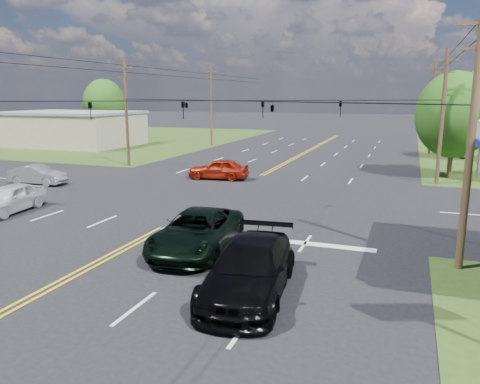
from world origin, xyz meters
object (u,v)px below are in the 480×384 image
at_px(retail_nw, 71,130).
at_px(sedan_silver, 38,175).
at_px(pole_ne, 442,116).
at_px(tree_right_a, 454,115).
at_px(pole_right_far, 432,106).
at_px(tree_far_l, 104,103).
at_px(tree_right_b, 472,117).
at_px(suv_black, 250,269).
at_px(pickup_white, 10,198).
at_px(pole_left_far, 211,105).
at_px(pole_nw, 126,111).
at_px(pickup_dkgreen, 197,232).
at_px(pole_se, 471,136).

bearing_deg(retail_nw, sedan_silver, -55.31).
relative_size(pole_ne, tree_right_a, 1.16).
xyz_separation_m(pole_ne, tree_right_a, (1.00, 3.00, -0.05)).
bearing_deg(pole_right_far, tree_far_l, 174.92).
xyz_separation_m(tree_right_b, suv_black, (-10.08, -37.81, -3.35)).
distance_m(pole_ne, suv_black, 24.08).
height_order(pole_ne, sedan_silver, pole_ne).
bearing_deg(tree_right_b, pole_right_far, 131.19).
xyz_separation_m(pickup_white, sedan_silver, (-4.58, 7.00, -0.08)).
distance_m(retail_nw, suv_black, 51.09).
xyz_separation_m(pole_left_far, tree_right_b, (29.50, -4.00, -0.95)).
xyz_separation_m(retail_nw, pole_nw, (17.00, -13.00, 2.92)).
xyz_separation_m(pole_ne, suv_black, (-6.58, -22.81, -4.05)).
bearing_deg(tree_right_b, tree_far_l, 170.63).
distance_m(retail_nw, pole_right_far, 43.53).
bearing_deg(sedan_silver, pole_ne, -73.83).
distance_m(tree_right_b, suv_black, 39.27).
distance_m(tree_right_a, pickup_dkgreen, 25.37).
xyz_separation_m(retail_nw, pole_right_far, (43.00, 6.00, 3.17)).
xyz_separation_m(tree_right_a, tree_right_b, (2.50, 12.00, -0.65)).
distance_m(pole_left_far, sedan_silver, 29.36).
xyz_separation_m(pole_ne, sedan_silver, (-27.08, -10.00, -4.22)).
bearing_deg(pickup_dkgreen, suv_black, -49.66).
relative_size(retail_nw, pickup_dkgreen, 2.67).
bearing_deg(pickup_white, tree_right_b, 44.72).
height_order(retail_nw, pole_right_far, pole_right_far).
bearing_deg(pickup_dkgreen, pole_right_far, 69.80).
relative_size(retail_nw, pickup_white, 3.52).
xyz_separation_m(tree_right_a, suv_black, (-7.58, -25.81, -4.00)).
bearing_deg(tree_right_a, suv_black, -106.36).
xyz_separation_m(suv_black, pickup_white, (-15.92, 5.81, -0.09)).
xyz_separation_m(retail_nw, tree_right_b, (46.50, 2.00, 2.22)).
bearing_deg(pickup_dkgreen, pole_ne, 57.21).
xyz_separation_m(pole_se, tree_right_a, (1.00, 21.00, -0.05)).
distance_m(pole_right_far, tree_right_b, 5.40).
distance_m(pole_nw, pickup_white, 17.84).
relative_size(pole_nw, tree_far_l, 1.09).
bearing_deg(tree_right_b, pole_left_far, 172.28).
bearing_deg(retail_nw, tree_right_a, -12.80).
distance_m(tree_right_b, pickup_dkgreen, 37.20).
relative_size(pole_se, pole_nw, 1.00).
height_order(pole_right_far, sedan_silver, pole_right_far).
xyz_separation_m(tree_right_b, pickup_white, (-26.00, -32.00, -3.44)).
bearing_deg(pole_ne, retail_nw, 163.18).
bearing_deg(tree_right_b, pole_nw, -153.05).
height_order(retail_nw, pole_ne, pole_ne).
height_order(tree_right_b, pickup_white, tree_right_b).
height_order(tree_right_a, suv_black, tree_right_a).
bearing_deg(pole_right_far, pole_nw, -143.84).
xyz_separation_m(pole_nw, sedan_silver, (-1.08, -10.00, -4.22)).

